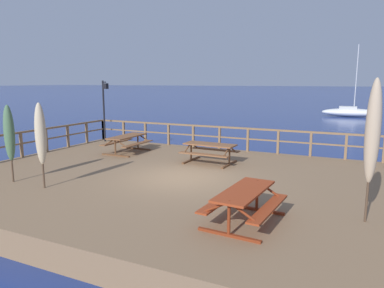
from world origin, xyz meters
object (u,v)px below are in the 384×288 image
at_px(picnic_table_back_left, 210,149).
at_px(lamp_post_hooked, 105,102).
at_px(picnic_table_mid_right, 127,140).
at_px(sailboat_distant, 351,112).
at_px(patio_umbrella_tall_mid_left, 9,133).
at_px(picnic_table_front_right, 244,198).
at_px(patio_umbrella_tall_back_left, 41,134).
at_px(patio_umbrella_short_back, 373,132).

xyz_separation_m(picnic_table_back_left, lamp_post_hooked, (-6.87, 2.26, 1.55)).
height_order(picnic_table_mid_right, sailboat_distant, sailboat_distant).
height_order(patio_umbrella_tall_mid_left, lamp_post_hooked, lamp_post_hooked).
bearing_deg(picnic_table_front_right, lamp_post_hooked, 142.85).
xyz_separation_m(picnic_table_back_left, sailboat_distant, (4.17, 30.23, -0.71)).
distance_m(picnic_table_front_right, picnic_table_mid_right, 9.08).
xyz_separation_m(patio_umbrella_tall_back_left, patio_umbrella_tall_mid_left, (-1.41, 0.05, -0.07)).
height_order(picnic_table_back_left, patio_umbrella_short_back, patio_umbrella_short_back).
xyz_separation_m(patio_umbrella_short_back, patio_umbrella_tall_mid_left, (-10.12, -1.15, -0.50)).
bearing_deg(picnic_table_front_right, patio_umbrella_short_back, 26.09).
bearing_deg(patio_umbrella_tall_mid_left, picnic_table_front_right, -0.53).
height_order(patio_umbrella_tall_mid_left, sailboat_distant, sailboat_distant).
distance_m(picnic_table_mid_right, patio_umbrella_tall_mid_left, 5.62).
distance_m(picnic_table_front_right, sailboat_distant, 35.48).
relative_size(picnic_table_front_right, picnic_table_back_left, 1.05).
bearing_deg(picnic_table_back_left, patio_umbrella_tall_back_left, -121.73).
bearing_deg(patio_umbrella_short_back, picnic_table_mid_right, 155.69).
distance_m(patio_umbrella_tall_back_left, sailboat_distant, 36.24).
relative_size(picnic_table_front_right, patio_umbrella_tall_back_left, 0.85).
bearing_deg(picnic_table_front_right, sailboat_distant, 88.11).
xyz_separation_m(patio_umbrella_tall_back_left, lamp_post_hooked, (-3.65, 7.47, 0.49)).
xyz_separation_m(patio_umbrella_short_back, sailboat_distant, (-1.32, 34.23, -2.21)).
bearing_deg(patio_umbrella_tall_mid_left, picnic_table_back_left, 48.03).
bearing_deg(picnic_table_mid_right, picnic_table_back_left, -4.93).
distance_m(picnic_table_front_right, patio_umbrella_tall_mid_left, 7.70).
bearing_deg(patio_umbrella_tall_back_left, sailboat_distant, 78.22).
xyz_separation_m(patio_umbrella_tall_mid_left, lamp_post_hooked, (-2.24, 7.41, 0.55)).
height_order(picnic_table_front_right, patio_umbrella_short_back, patio_umbrella_short_back).
bearing_deg(lamp_post_hooked, picnic_table_mid_right, -35.07).
bearing_deg(picnic_table_back_left, sailboat_distant, 82.14).
bearing_deg(lamp_post_hooked, sailboat_distant, 68.45).
bearing_deg(patio_umbrella_short_back, lamp_post_hooked, 153.13).
height_order(picnic_table_front_right, picnic_table_back_left, same).
relative_size(picnic_table_front_right, patio_umbrella_tall_mid_left, 0.89).
height_order(picnic_table_front_right, patio_umbrella_tall_back_left, patio_umbrella_tall_back_left).
relative_size(picnic_table_mid_right, sailboat_distant, 0.27).
xyz_separation_m(picnic_table_mid_right, patio_umbrella_tall_mid_left, (-0.47, -5.51, 1.00)).
bearing_deg(picnic_table_front_right, patio_umbrella_tall_mid_left, 179.47).
bearing_deg(patio_umbrella_short_back, picnic_table_back_left, 143.91).
distance_m(picnic_table_mid_right, picnic_table_back_left, 4.18).
distance_m(picnic_table_back_left, sailboat_distant, 30.52).
distance_m(picnic_table_mid_right, patio_umbrella_short_back, 10.70).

